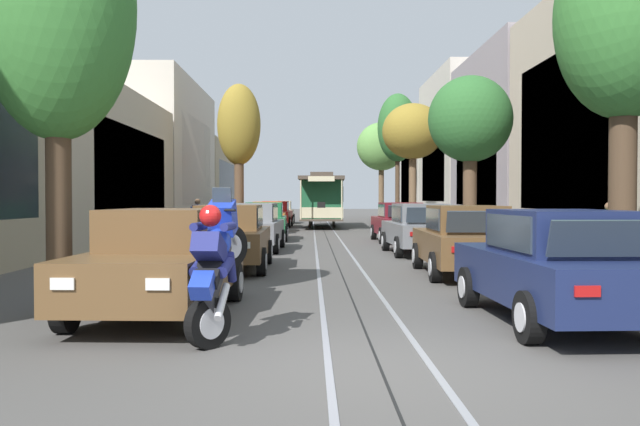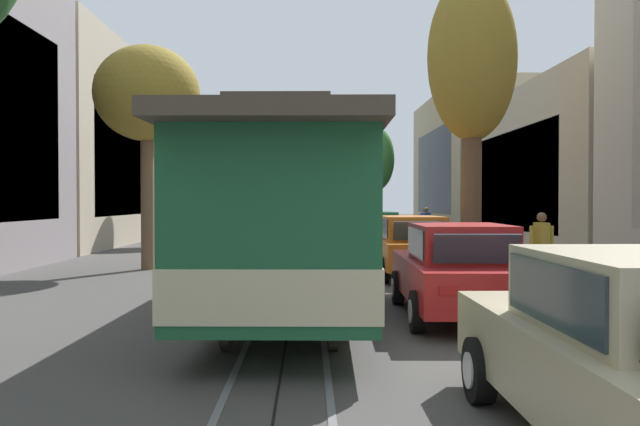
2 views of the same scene
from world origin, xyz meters
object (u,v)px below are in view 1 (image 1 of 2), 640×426
at_px(street_tree_kerb_right_fourth, 398,128).
at_px(parked_car_navy_near_right, 557,266).
at_px(parked_car_orange_fifth_left, 268,217).
at_px(street_tree_kerb_left_near, 57,11).
at_px(parked_car_green_fourth_left, 264,221).
at_px(parked_car_red_sixth_left, 276,214).
at_px(parked_car_maroon_fourth_right, 399,222).
at_px(street_tree_kerb_right_near, 624,22).
at_px(street_tree_kerb_right_second, 470,122).
at_px(street_tree_kerb_right_mid, 413,133).
at_px(pedestrian_on_left_pavement, 609,230).
at_px(street_tree_kerb_right_far, 381,147).
at_px(cable_car_trolley, 322,200).
at_px(parked_car_brown_second_left, 229,237).
at_px(parked_car_grey_mid_right, 420,229).
at_px(pedestrian_on_right_pavement, 223,212).
at_px(motorcycle_with_rider, 216,261).
at_px(pedestrian_crossing_far, 198,218).
at_px(street_tree_kerb_left_second, 239,128).
at_px(parked_car_beige_far_left, 280,212).
at_px(parked_car_grey_mid_left, 253,227).
at_px(fire_hydrant, 524,256).
at_px(parked_car_brown_near_left, 162,261).
at_px(parked_car_brown_second_right, 465,240).

bearing_deg(street_tree_kerb_right_fourth, parked_car_navy_near_right, -93.72).
xyz_separation_m(parked_car_orange_fifth_left, street_tree_kerb_left_near, (-1.59, -24.01, 3.78)).
distance_m(parked_car_green_fourth_left, parked_car_red_sixth_left, 12.52).
height_order(parked_car_maroon_fourth_right, street_tree_kerb_right_near, street_tree_kerb_right_near).
bearing_deg(parked_car_green_fourth_left, street_tree_kerb_right_second, -40.26).
xyz_separation_m(street_tree_kerb_right_mid, pedestrian_on_left_pavement, (2.75, -15.19, -4.07)).
relative_size(parked_car_green_fourth_left, street_tree_kerb_right_fourth, 0.52).
height_order(street_tree_kerb_right_far, cable_car_trolley, street_tree_kerb_right_far).
relative_size(parked_car_brown_second_left, parked_car_grey_mid_right, 0.99).
height_order(parked_car_red_sixth_left, street_tree_kerb_right_second, street_tree_kerb_right_second).
bearing_deg(parked_car_orange_fifth_left, street_tree_kerb_right_fourth, 44.14).
bearing_deg(pedestrian_on_right_pavement, street_tree_kerb_right_fourth, 27.15).
xyz_separation_m(street_tree_kerb_left_near, motorcycle_with_rider, (2.69, -2.09, -3.59)).
relative_size(parked_car_brown_second_left, pedestrian_on_left_pavement, 2.66).
bearing_deg(street_tree_kerb_right_mid, pedestrian_on_left_pavement, -79.74).
xyz_separation_m(street_tree_kerb_right_near, pedestrian_crossing_far, (-9.94, 13.19, -3.91)).
height_order(street_tree_kerb_left_second, street_tree_kerb_right_far, street_tree_kerb_left_second).
xyz_separation_m(parked_car_grey_mid_right, street_tree_kerb_right_fourth, (2.16, 21.34, 5.44)).
relative_size(parked_car_beige_far_left, parked_car_maroon_fourth_right, 0.99).
height_order(parked_car_red_sixth_left, street_tree_kerb_right_mid, street_tree_kerb_right_mid).
height_order(street_tree_kerb_right_second, street_tree_kerb_right_mid, street_tree_kerb_right_mid).
relative_size(parked_car_grey_mid_left, street_tree_kerb_right_far, 0.57).
bearing_deg(parked_car_grey_mid_right, pedestrian_on_left_pavement, -37.60).
relative_size(parked_car_navy_near_right, fire_hydrant, 5.24).
bearing_deg(pedestrian_on_right_pavement, parked_car_red_sixth_left, 53.01).
relative_size(parked_car_brown_near_left, parked_car_red_sixth_left, 1.00).
xyz_separation_m(parked_car_red_sixth_left, street_tree_kerb_right_second, (7.37, -18.59, 3.46)).
xyz_separation_m(parked_car_grey_mid_left, cable_car_trolley, (2.66, 18.29, 0.86)).
bearing_deg(parked_car_brown_near_left, fire_hydrant, 35.56).
bearing_deg(motorcycle_with_rider, parked_car_navy_near_right, 13.80).
xyz_separation_m(parked_car_grey_mid_right, street_tree_kerb_right_near, (2.21, -8.59, 4.10)).
bearing_deg(parked_car_beige_far_left, parked_car_red_sixth_left, -90.00).
xyz_separation_m(street_tree_kerb_right_near, street_tree_kerb_right_far, (-0.12, 38.89, 0.84)).
height_order(parked_car_navy_near_right, cable_car_trolley, cable_car_trolley).
bearing_deg(parked_car_brown_second_right, pedestrian_on_left_pavement, 27.13).
height_order(parked_car_beige_far_left, parked_car_grey_mid_right, same).
distance_m(parked_car_brown_near_left, cable_car_trolley, 30.48).
relative_size(parked_car_brown_near_left, street_tree_kerb_right_fourth, 0.52).
bearing_deg(street_tree_kerb_right_second, fire_hydrant, -92.97).
height_order(parked_car_brown_second_left, parked_car_orange_fifth_left, same).
bearing_deg(parked_car_brown_second_right, street_tree_kerb_right_fourth, 85.59).
distance_m(street_tree_kerb_left_second, street_tree_kerb_right_second, 15.86).
distance_m(parked_car_orange_fifth_left, street_tree_kerb_left_second, 4.90).
xyz_separation_m(parked_car_grey_mid_right, motorcycle_with_rider, (-4.56, -12.34, 0.18)).
xyz_separation_m(street_tree_kerb_right_mid, motorcycle_with_rider, (-6.20, -24.15, -4.01)).
bearing_deg(street_tree_kerb_right_mid, pedestrian_crossing_far, -142.41).
bearing_deg(street_tree_kerb_right_near, parked_car_grey_mid_right, 104.44).
bearing_deg(parked_car_grey_mid_left, parked_car_green_fourth_left, 90.04).
bearing_deg(parked_car_grey_mid_right, parked_car_navy_near_right, -89.82).
relative_size(parked_car_brown_second_left, street_tree_kerb_left_second, 0.56).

